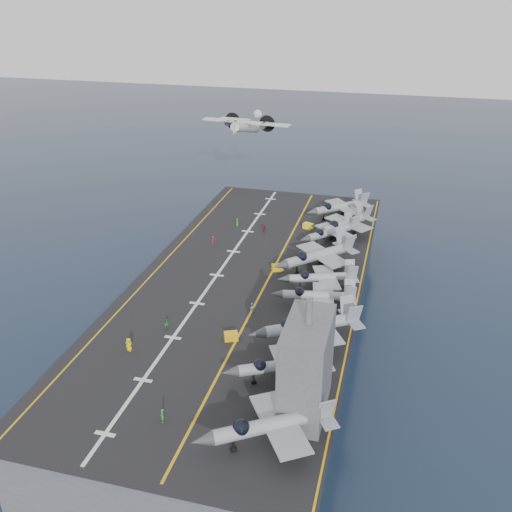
% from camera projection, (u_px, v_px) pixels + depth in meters
% --- Properties ---
extents(ground, '(500.00, 500.00, 0.00)m').
position_uv_depth(ground, '(250.00, 330.00, 102.28)').
color(ground, '#142135').
rests_on(ground, ground).
extents(hull, '(36.00, 90.00, 10.00)m').
position_uv_depth(hull, '(250.00, 306.00, 100.11)').
color(hull, '#56595E').
rests_on(hull, ground).
extents(flight_deck, '(38.00, 92.00, 0.40)m').
position_uv_depth(flight_deck, '(250.00, 280.00, 97.85)').
color(flight_deck, black).
rests_on(flight_deck, hull).
extents(foul_line, '(0.35, 90.00, 0.02)m').
position_uv_depth(foul_line, '(267.00, 281.00, 97.07)').
color(foul_line, gold).
rests_on(foul_line, flight_deck).
extents(landing_centerline, '(0.50, 90.00, 0.02)m').
position_uv_depth(landing_centerline, '(217.00, 275.00, 99.14)').
color(landing_centerline, silver).
rests_on(landing_centerline, flight_deck).
extents(deck_edge_port, '(0.25, 90.00, 0.02)m').
position_uv_depth(deck_edge_port, '(158.00, 268.00, 101.68)').
color(deck_edge_port, gold).
rests_on(deck_edge_port, flight_deck).
extents(deck_edge_stbd, '(0.25, 90.00, 0.02)m').
position_uv_depth(deck_edge_stbd, '(359.00, 293.00, 93.49)').
color(deck_edge_stbd, gold).
rests_on(deck_edge_stbd, flight_deck).
extents(island_superstructure, '(5.00, 10.00, 15.00)m').
position_uv_depth(island_superstructure, '(307.00, 357.00, 64.93)').
color(island_superstructure, '#56595E').
rests_on(island_superstructure, flight_deck).
extents(fighter_jet_0, '(19.12, 17.56, 5.52)m').
position_uv_depth(fighter_jet_0, '(272.00, 423.00, 61.94)').
color(fighter_jet_0, '#9BA2AB').
rests_on(fighter_jet_0, flight_deck).
extents(fighter_jet_1, '(16.77, 14.71, 4.88)m').
position_uv_depth(fighter_jet_1, '(284.00, 364.00, 72.04)').
color(fighter_jet_1, '#9DA3AC').
rests_on(fighter_jet_1, flight_deck).
extents(fighter_jet_2, '(19.50, 17.64, 5.64)m').
position_uv_depth(fighter_jet_2, '(312.00, 324.00, 79.77)').
color(fighter_jet_2, '#9097A0').
rests_on(fighter_jet_2, flight_deck).
extents(fighter_jet_3, '(14.62, 11.06, 4.60)m').
position_uv_depth(fighter_jet_3, '(319.00, 295.00, 88.32)').
color(fighter_jet_3, gray).
rests_on(fighter_jet_3, flight_deck).
extents(fighter_jet_4, '(15.47, 12.86, 4.59)m').
position_uv_depth(fighter_jet_4, '(322.00, 277.00, 93.79)').
color(fighter_jet_4, '#919BA2').
rests_on(fighter_jet_4, flight_deck).
extents(fighter_jet_5, '(19.29, 19.40, 5.70)m').
position_uv_depth(fighter_jet_5, '(318.00, 254.00, 100.18)').
color(fighter_jet_5, '#A0AAB2').
rests_on(fighter_jet_5, flight_deck).
extents(fighter_jet_6, '(15.99, 16.27, 4.76)m').
position_uv_depth(fighter_jet_6, '(332.00, 231.00, 110.69)').
color(fighter_jet_6, gray).
rests_on(fighter_jet_6, flight_deck).
extents(fighter_jet_7, '(17.02, 18.19, 5.26)m').
position_uv_depth(fighter_jet_7, '(346.00, 223.00, 113.93)').
color(fighter_jet_7, '#98A1A7').
rests_on(fighter_jet_7, flight_deck).
extents(fighter_jet_8, '(17.79, 17.29, 5.18)m').
position_uv_depth(fighter_jet_8, '(341.00, 206.00, 122.45)').
color(fighter_jet_8, gray).
rests_on(fighter_jet_8, flight_deck).
extents(tow_cart_a, '(2.28, 1.94, 1.16)m').
position_uv_depth(tow_cart_a, '(231.00, 336.00, 81.06)').
color(tow_cart_a, '#E7B512').
rests_on(tow_cart_a, flight_deck).
extents(tow_cart_b, '(2.24, 1.91, 1.14)m').
position_uv_depth(tow_cart_b, '(277.00, 267.00, 100.59)').
color(tow_cart_b, gold).
rests_on(tow_cart_b, flight_deck).
extents(tow_cart_c, '(2.26, 1.90, 1.15)m').
position_uv_depth(tow_cart_c, '(308.00, 226.00, 117.67)').
color(tow_cart_c, yellow).
rests_on(tow_cart_c, flight_deck).
extents(crew_0, '(0.82, 1.20, 1.96)m').
position_uv_depth(crew_0, '(129.00, 345.00, 78.48)').
color(crew_0, yellow).
rests_on(crew_0, flight_deck).
extents(crew_1, '(1.20, 1.33, 1.85)m').
position_uv_depth(crew_1, '(128.00, 344.00, 78.66)').
color(crew_1, yellow).
rests_on(crew_1, flight_deck).
extents(crew_2, '(0.77, 1.04, 1.59)m').
position_uv_depth(crew_2, '(167.00, 324.00, 83.54)').
color(crew_2, '#26862C').
rests_on(crew_2, flight_deck).
extents(crew_3, '(0.96, 1.14, 1.62)m').
position_uv_depth(crew_3, '(213.00, 240.00, 110.63)').
color(crew_3, '#B21919').
rests_on(crew_3, flight_deck).
extents(crew_4, '(1.07, 1.27, 1.80)m').
position_uv_depth(crew_4, '(264.00, 228.00, 115.99)').
color(crew_4, '#A91422').
rests_on(crew_4, flight_deck).
extents(crew_5, '(1.00, 1.17, 1.66)m').
position_uv_depth(crew_5, '(237.00, 222.00, 118.83)').
color(crew_5, '#268C33').
rests_on(crew_5, flight_deck).
extents(crew_6, '(0.98, 1.24, 1.82)m').
position_uv_depth(crew_6, '(162.00, 416.00, 65.70)').
color(crew_6, '#2D8B34').
rests_on(crew_6, flight_deck).
extents(crew_7, '(1.06, 1.18, 1.64)m').
position_uv_depth(crew_7, '(252.00, 308.00, 87.68)').
color(crew_7, white).
rests_on(crew_7, flight_deck).
extents(transport_plane, '(23.87, 17.55, 5.29)m').
position_uv_depth(transport_plane, '(246.00, 128.00, 138.95)').
color(transport_plane, silver).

